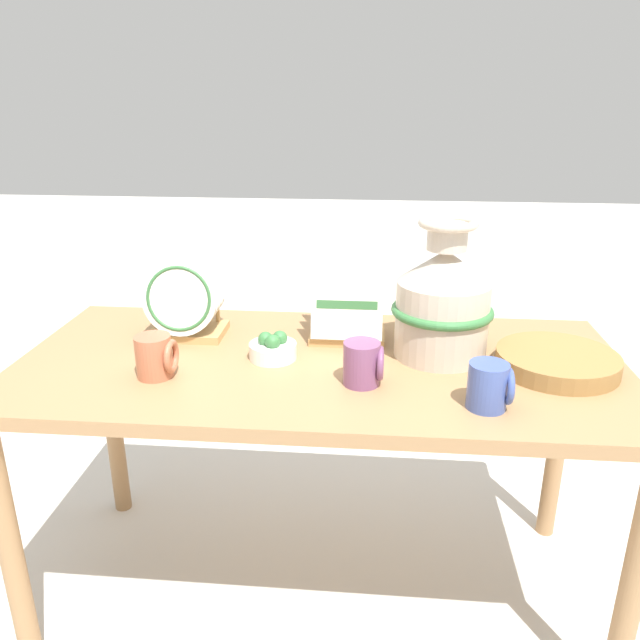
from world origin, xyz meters
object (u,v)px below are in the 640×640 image
at_px(wicker_charger_stack, 557,361).
at_px(fruit_bowl, 273,348).
at_px(mug_plum_glaze, 364,363).
at_px(mug_terracotta_glaze, 156,356).
at_px(dish_rack_square_plates, 348,315).
at_px(mug_cobalt_glaze, 490,386).
at_px(ceramic_vase, 443,300).
at_px(dish_rack_round_plates, 186,303).

xyz_separation_m(wicker_charger_stack, fruit_bowl, (-0.71, 0.01, 0.01)).
height_order(mug_plum_glaze, mug_terracotta_glaze, same).
height_order(dish_rack_square_plates, mug_terracotta_glaze, dish_rack_square_plates).
relative_size(mug_plum_glaze, mug_cobalt_glaze, 1.00).
distance_m(wicker_charger_stack, mug_cobalt_glaze, 0.30).
distance_m(ceramic_vase, dish_rack_round_plates, 0.70).
bearing_deg(mug_cobalt_glaze, fruit_bowl, 156.56).
distance_m(mug_plum_glaze, mug_terracotta_glaze, 0.50).
height_order(dish_rack_round_plates, mug_plum_glaze, dish_rack_round_plates).
distance_m(ceramic_vase, mug_terracotta_glaze, 0.73).
bearing_deg(mug_plum_glaze, dish_rack_round_plates, 152.36).
bearing_deg(mug_cobalt_glaze, dish_rack_round_plates, 155.31).
xyz_separation_m(ceramic_vase, mug_plum_glaze, (-0.19, -0.19, -0.10)).
height_order(mug_plum_glaze, mug_cobalt_glaze, same).
bearing_deg(dish_rack_square_plates, fruit_bowl, -139.64).
bearing_deg(wicker_charger_stack, fruit_bowl, 179.56).
height_order(dish_rack_square_plates, fruit_bowl, dish_rack_square_plates).
bearing_deg(dish_rack_round_plates, wicker_charger_stack, -8.19).
relative_size(ceramic_vase, mug_terracotta_glaze, 3.44).
xyz_separation_m(dish_rack_square_plates, wicker_charger_stack, (0.53, -0.16, -0.05)).
distance_m(mug_plum_glaze, mug_cobalt_glaze, 0.29).
xyz_separation_m(mug_terracotta_glaze, fruit_bowl, (0.26, 0.13, -0.02)).
bearing_deg(fruit_bowl, ceramic_vase, 8.19).
xyz_separation_m(mug_terracotta_glaze, mug_cobalt_glaze, (0.77, -0.09, 0.00)).
bearing_deg(mug_cobalt_glaze, dish_rack_square_plates, 130.71).
relative_size(ceramic_vase, fruit_bowl, 2.94).
bearing_deg(mug_plum_glaze, mug_cobalt_glaze, -18.92).
xyz_separation_m(ceramic_vase, wicker_charger_stack, (0.28, -0.07, -0.13)).
relative_size(dish_rack_square_plates, mug_plum_glaze, 2.05).
height_order(mug_terracotta_glaze, fruit_bowl, mug_terracotta_glaze).
distance_m(wicker_charger_stack, mug_terracotta_glaze, 0.98).
xyz_separation_m(dish_rack_square_plates, fruit_bowl, (-0.19, -0.16, -0.04)).
bearing_deg(mug_terracotta_glaze, ceramic_vase, 15.59).
xyz_separation_m(dish_rack_square_plates, mug_cobalt_glaze, (0.33, -0.38, -0.02)).
xyz_separation_m(mug_cobalt_glaze, fruit_bowl, (-0.51, 0.22, -0.02)).
bearing_deg(dish_rack_round_plates, fruit_bowl, -27.02).
xyz_separation_m(dish_rack_round_plates, mug_terracotta_glaze, (0.00, -0.27, -0.04)).
distance_m(mug_cobalt_glaze, fruit_bowl, 0.56).
bearing_deg(mug_terracotta_glaze, wicker_charger_stack, 7.36).
relative_size(wicker_charger_stack, mug_cobalt_glaze, 2.84).
xyz_separation_m(dish_rack_square_plates, mug_plum_glaze, (0.05, -0.29, -0.02)).
bearing_deg(mug_plum_glaze, fruit_bowl, 151.67).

